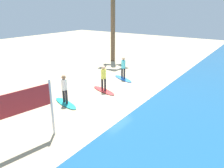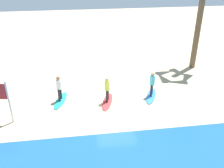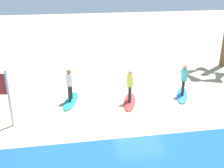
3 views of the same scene
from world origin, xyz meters
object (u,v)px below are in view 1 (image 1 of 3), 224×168
(surfboard_red, at_px, (104,90))
(surfer_red, at_px, (104,76))
(surfer_blue, at_px, (123,66))
(surfboard_blue, at_px, (123,79))
(surfboard_teal, at_px, (66,103))
(surfer_teal, at_px, (64,87))

(surfboard_red, height_order, surfer_red, surfer_red)
(surfboard_red, bearing_deg, surfer_blue, 111.95)
(surfboard_red, bearing_deg, surfboard_blue, 111.95)
(surfer_red, distance_m, surfboard_teal, 3.11)
(surfboard_blue, xyz_separation_m, surfer_red, (2.89, 0.31, 0.99))
(surfer_red, bearing_deg, surfboard_red, -56.31)
(surfboard_blue, relative_size, surfer_blue, 1.28)
(surfboard_teal, relative_size, surfer_teal, 1.28)
(surfboard_blue, distance_m, surfboard_teal, 5.80)
(surfer_red, xyz_separation_m, surfboard_teal, (2.90, -0.56, -0.99))
(surfboard_teal, xyz_separation_m, surfer_teal, (0.00, 0.00, 0.99))
(surfer_blue, height_order, surfboard_red, surfer_blue)
(surfer_blue, xyz_separation_m, surfer_red, (2.89, 0.31, 0.00))
(surfboard_blue, height_order, surfboard_red, same)
(surfer_red, bearing_deg, surfboard_teal, -10.97)
(surfer_blue, distance_m, surfboard_red, 3.08)
(surfboard_red, xyz_separation_m, surfer_teal, (2.90, -0.56, 0.99))
(surfer_blue, xyz_separation_m, surfboard_red, (2.89, 0.31, -0.99))
(surfboard_blue, distance_m, surfer_teal, 5.88)
(surfboard_teal, bearing_deg, surfboard_blue, 101.92)
(surfboard_blue, distance_m, surfer_red, 3.08)
(surfboard_red, bearing_deg, surfboard_teal, -85.12)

